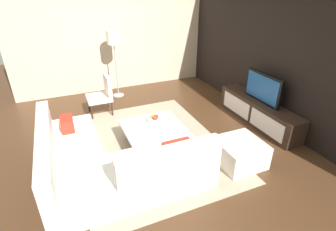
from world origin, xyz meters
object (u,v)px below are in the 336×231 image
(media_console, at_px, (258,112))
(accent_chair_near, at_px, (103,93))
(coffee_table, at_px, (153,135))
(sectional_couch, at_px, (105,163))
(television, at_px, (263,88))
(ottoman, at_px, (239,153))
(fruit_bowl, at_px, (155,118))
(floor_lamp, at_px, (114,42))

(media_console, xyz_separation_m, accent_chair_near, (-1.76, -2.86, 0.24))
(coffee_table, bearing_deg, sectional_couch, -58.94)
(television, distance_m, sectional_couch, 3.35)
(media_console, xyz_separation_m, coffee_table, (-0.10, -2.30, -0.05))
(television, xyz_separation_m, ottoman, (0.96, -1.20, -0.59))
(television, height_order, coffee_table, television)
(television, xyz_separation_m, coffee_table, (-0.10, -2.30, -0.59))
(television, distance_m, ottoman, 1.65)
(coffee_table, height_order, fruit_bowl, fruit_bowl)
(sectional_couch, bearing_deg, television, 98.51)
(media_console, xyz_separation_m, floor_lamp, (-2.60, -2.35, 1.14))
(floor_lamp, xyz_separation_m, fruit_bowl, (2.32, 0.15, -0.95))
(accent_chair_near, bearing_deg, floor_lamp, 143.49)
(accent_chair_near, xyz_separation_m, ottoman, (2.72, 1.67, -0.29))
(accent_chair_near, bearing_deg, coffee_table, 13.84)
(floor_lamp, distance_m, ottoman, 3.93)
(television, relative_size, floor_lamp, 0.58)
(sectional_couch, height_order, floor_lamp, floor_lamp)
(sectional_couch, xyz_separation_m, coffee_table, (-0.59, 0.98, -0.09))
(media_console, relative_size, accent_chair_near, 2.38)
(coffee_table, relative_size, accent_chair_near, 1.20)
(coffee_table, distance_m, fruit_bowl, 0.31)
(coffee_table, bearing_deg, fruit_bowl, 151.10)
(coffee_table, bearing_deg, ottoman, 45.92)
(coffee_table, bearing_deg, accent_chair_near, -161.06)
(television, bearing_deg, accent_chair_near, -121.49)
(media_console, bearing_deg, sectional_couch, -81.49)
(sectional_couch, distance_m, coffee_table, 1.15)
(ottoman, bearing_deg, fruit_bowl, -141.03)
(television, xyz_separation_m, fruit_bowl, (-0.28, -2.20, -0.36))
(coffee_table, relative_size, fruit_bowl, 3.72)
(media_console, height_order, coffee_table, media_console)
(sectional_couch, relative_size, accent_chair_near, 2.63)
(sectional_couch, bearing_deg, ottoman, 77.15)
(ottoman, distance_m, fruit_bowl, 1.61)
(accent_chair_near, relative_size, floor_lamp, 0.53)
(media_console, distance_m, sectional_couch, 3.31)
(media_console, height_order, sectional_couch, sectional_couch)
(ottoman, bearing_deg, coffee_table, -134.08)
(accent_chair_near, bearing_deg, television, 53.41)
(sectional_couch, relative_size, coffee_table, 2.20)
(media_console, height_order, floor_lamp, floor_lamp)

